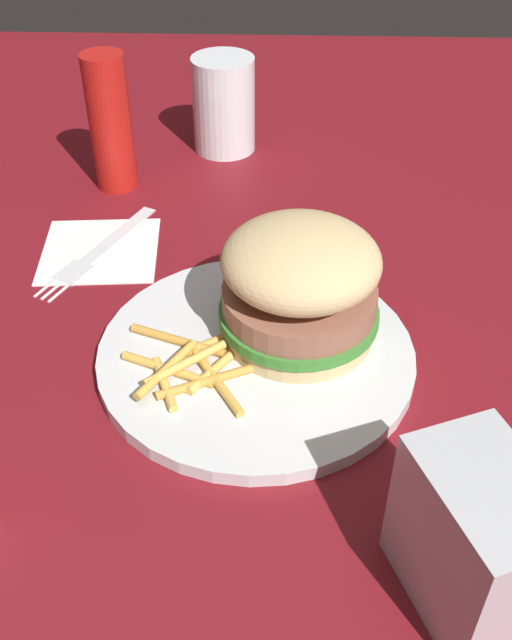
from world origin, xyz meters
name	(u,v)px	position (x,y,z in m)	size (l,w,h in m)	color
ground_plane	(265,386)	(0.00, 0.00, 0.00)	(1.60, 1.60, 0.00)	maroon
plate	(256,355)	(-0.01, 0.03, 0.01)	(0.25, 0.25, 0.01)	silver
sandwich	(300,284)	(0.03, 0.05, 0.06)	(0.13, 0.13, 0.10)	tan
fries_pile	(191,365)	(-0.06, 0.00, 0.02)	(0.11, 0.10, 0.01)	gold
napkin	(100,250)	(-0.16, 0.18, 0.00)	(0.11, 0.11, 0.00)	white
fork	(99,249)	(-0.16, 0.18, 0.00)	(0.09, 0.16, 0.00)	silver
drink_glass	(224,108)	(-0.06, 0.40, 0.05)	(0.07, 0.07, 0.11)	silver
napkin_dispenser	(475,542)	(0.12, -0.17, 0.05)	(0.09, 0.06, 0.10)	#B7BABF
ketchup_bottle	(110,123)	(-0.17, 0.31, 0.07)	(0.04, 0.04, 0.14)	#B21914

